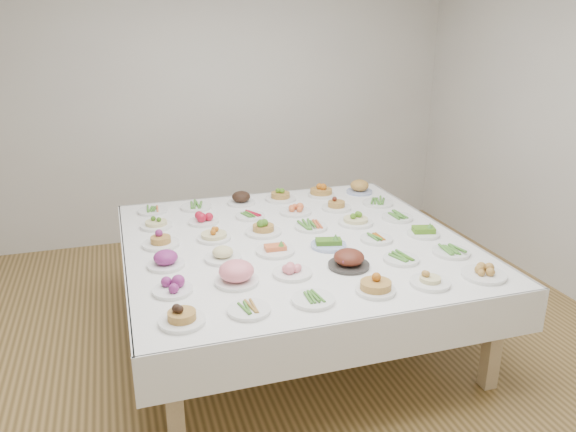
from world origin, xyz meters
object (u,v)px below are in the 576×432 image
object	(u,v)px
display_table	(294,248)
dish_35	(360,187)
dish_0	(182,312)
dish_18	(160,237)

from	to	relation	value
display_table	dish_35	distance (m)	1.29
display_table	dish_0	distance (m)	1.30
dish_18	dish_35	world-z (taller)	dish_18
dish_35	dish_18	bearing A→B (deg)	-158.09
dish_18	dish_35	xyz separation A→B (m)	(1.82, 0.73, -0.00)
display_table	dish_35	world-z (taller)	dish_35
dish_0	dish_18	bearing A→B (deg)	90.18
dish_18	dish_35	distance (m)	1.96
display_table	dish_18	world-z (taller)	dish_18
dish_18	dish_35	bearing A→B (deg)	21.91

